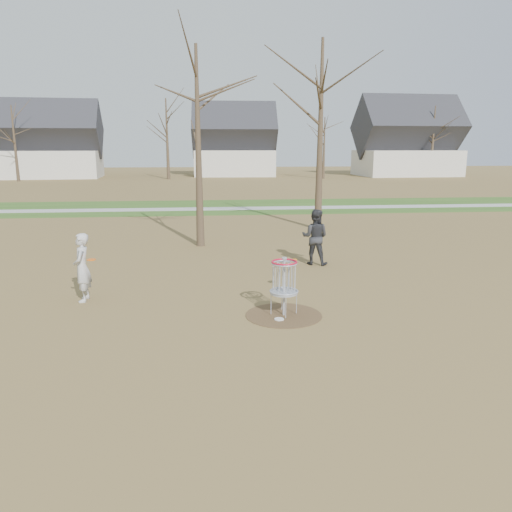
{
  "coord_description": "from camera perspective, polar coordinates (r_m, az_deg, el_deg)",
  "views": [
    {
      "loc": [
        -1.75,
        -10.96,
        3.9
      ],
      "look_at": [
        -0.5,
        1.5,
        1.1
      ],
      "focal_mm": 35.0,
      "sensor_mm": 36.0,
      "label": 1
    }
  ],
  "objects": [
    {
      "name": "discs_in_play",
      "position": [
        12.91,
        -6.4,
        -0.48
      ],
      "size": [
        5.36,
        0.48,
        0.26
      ],
      "color": "orange",
      "rests_on": "ground"
    },
    {
      "name": "green_band",
      "position": [
        32.25,
        -2.59,
        5.65
      ],
      "size": [
        160.0,
        8.0,
        0.01
      ],
      "primitive_type": "cube",
      "color": "#2D5119",
      "rests_on": "ground"
    },
    {
      "name": "disc_golf_basket",
      "position": [
        11.5,
        3.23,
        -2.47
      ],
      "size": [
        0.64,
        0.64,
        1.35
      ],
      "color": "#9EA3AD",
      "rests_on": "ground"
    },
    {
      "name": "ground",
      "position": [
        11.77,
        3.18,
        -6.77
      ],
      "size": [
        160.0,
        160.0,
        0.0
      ],
      "primitive_type": "plane",
      "color": "brown",
      "rests_on": "ground"
    },
    {
      "name": "disc_grounded",
      "position": [
        11.45,
        2.67,
        -7.22
      ],
      "size": [
        0.22,
        0.22,
        0.02
      ],
      "primitive_type": "cylinder",
      "color": "white",
      "rests_on": "dirt_circle"
    },
    {
      "name": "player_standing",
      "position": [
        13.32,
        -19.26,
        -1.26
      ],
      "size": [
        0.44,
        0.65,
        1.75
      ],
      "primitive_type": "imported",
      "rotation": [
        0.0,
        0.0,
        -1.53
      ],
      "color": "silver",
      "rests_on": "ground"
    },
    {
      "name": "houses_row",
      "position": [
        63.81,
        -0.28,
        12.27
      ],
      "size": [
        56.51,
        10.01,
        7.26
      ],
      "color": "silver",
      "rests_on": "ground"
    },
    {
      "name": "footpath",
      "position": [
        31.26,
        -2.49,
        5.45
      ],
      "size": [
        160.0,
        1.5,
        0.01
      ],
      "primitive_type": "cube",
      "color": "#9E9E99",
      "rests_on": "green_band"
    },
    {
      "name": "dirt_circle",
      "position": [
        11.77,
        3.18,
        -6.75
      ],
      "size": [
        1.8,
        1.8,
        0.01
      ],
      "primitive_type": "cylinder",
      "color": "#47331E",
      "rests_on": "ground"
    },
    {
      "name": "bare_trees",
      "position": [
        46.91,
        -1.46,
        14.37
      ],
      "size": [
        52.62,
        44.98,
        9.0
      ],
      "color": "#382B1E",
      "rests_on": "ground"
    },
    {
      "name": "player_throwing",
      "position": [
        16.59,
        6.76,
        2.17
      ],
      "size": [
        1.1,
        0.99,
        1.84
      ],
      "primitive_type": "imported",
      "rotation": [
        0.0,
        0.0,
        2.74
      ],
      "color": "#2C2C30",
      "rests_on": "ground"
    }
  ]
}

